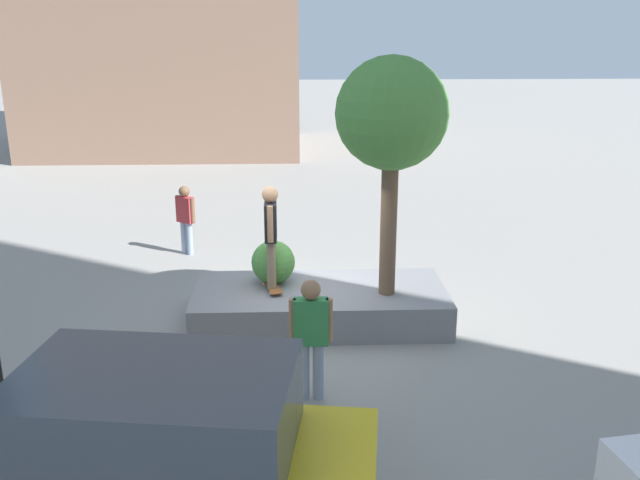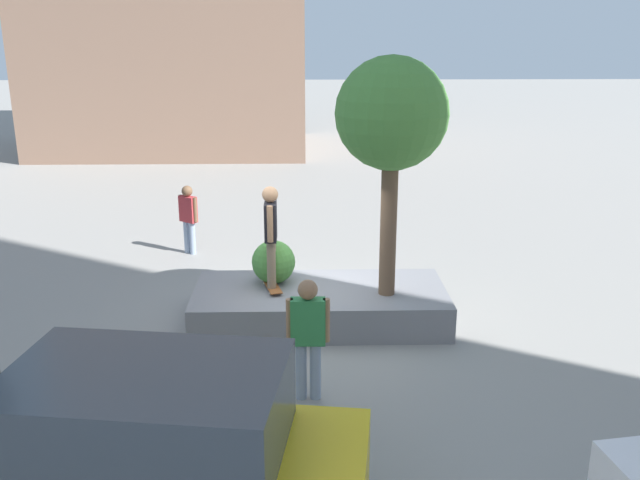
{
  "view_description": "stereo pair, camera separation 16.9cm",
  "coord_description": "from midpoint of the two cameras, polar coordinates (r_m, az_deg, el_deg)",
  "views": [
    {
      "loc": [
        0.12,
        11.28,
        5.02
      ],
      "look_at": [
        -0.33,
        -0.15,
        1.52
      ],
      "focal_mm": 39.0,
      "sensor_mm": 36.0,
      "label": 1
    },
    {
      "loc": [
        -0.05,
        11.29,
        5.02
      ],
      "look_at": [
        -0.33,
        -0.15,
        1.52
      ],
      "focal_mm": 39.0,
      "sensor_mm": 36.0,
      "label": 2
    }
  ],
  "objects": [
    {
      "name": "boxwood_shrub",
      "position": [
        12.45,
        -4.25,
        -1.83
      ],
      "size": [
        0.78,
        0.78,
        0.78
      ],
      "primitive_type": "sphere",
      "color": "#4C8C3D",
      "rests_on": "planter_ledge"
    },
    {
      "name": "planter_ledge",
      "position": [
        12.37,
        -0.39,
        -5.36
      ],
      "size": [
        4.43,
        2.02,
        0.62
      ],
      "primitive_type": "cube",
      "color": "gray",
      "rests_on": "ground"
    },
    {
      "name": "taxi_cab",
      "position": [
        7.07,
        -14.95,
        -17.73
      ],
      "size": [
        4.68,
        2.57,
        2.08
      ],
      "color": "gold",
      "rests_on": "ground"
    },
    {
      "name": "ground_plane",
      "position": [
        12.35,
        -1.91,
        -6.95
      ],
      "size": [
        120.0,
        120.0,
        0.0
      ],
      "primitive_type": "plane",
      "color": "gray"
    },
    {
      "name": "plaza_tree",
      "position": [
        11.37,
        5.48,
        10.03
      ],
      "size": [
        1.84,
        1.84,
        4.01
      ],
      "color": "brown",
      "rests_on": "planter_ledge"
    },
    {
      "name": "pedestrian_crossing",
      "position": [
        9.62,
        -1.26,
        -7.51
      ],
      "size": [
        0.6,
        0.27,
        1.78
      ],
      "color": "#8C9EB7",
      "rests_on": "ground"
    },
    {
      "name": "passerby_with_bag",
      "position": [
        16.14,
        -11.27,
        2.01
      ],
      "size": [
        0.45,
        0.4,
        1.6
      ],
      "color": "#8C9EB7",
      "rests_on": "ground"
    },
    {
      "name": "skateboarder",
      "position": [
        11.91,
        -4.46,
        0.86
      ],
      "size": [
        0.27,
        0.6,
        1.78
      ],
      "color": "#847056",
      "rests_on": "skateboard"
    },
    {
      "name": "skateboard",
      "position": [
        12.24,
        -4.35,
        -3.82
      ],
      "size": [
        0.4,
        0.83,
        0.07
      ],
      "color": "brown",
      "rests_on": "planter_ledge"
    }
  ]
}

